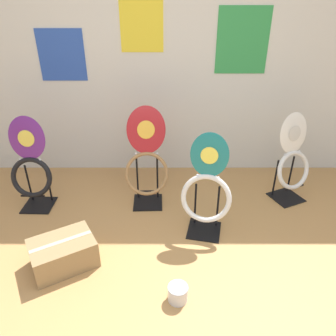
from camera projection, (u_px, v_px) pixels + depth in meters
wall_back at (168, 52)px, 3.26m from camera, size 8.00×0.07×2.60m
toilet_seat_display_purple_note at (32, 169)px, 3.01m from camera, size 0.39×0.29×0.90m
toilet_seat_display_crimson_swirl at (147, 161)px, 3.07m from camera, size 0.42×0.40×0.92m
toilet_seat_display_teal_sax at (207, 193)px, 2.67m from camera, size 0.44×0.33×0.91m
toilet_seat_display_white_plain at (293, 162)px, 3.12m from camera, size 0.41×0.37×0.88m
paint_can at (178, 293)px, 2.21m from camera, size 0.14×0.14×0.13m
storage_box at (64, 253)px, 2.48m from camera, size 0.56×0.51×0.23m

